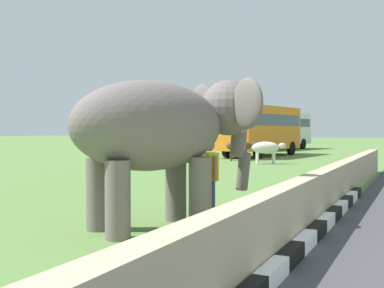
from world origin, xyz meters
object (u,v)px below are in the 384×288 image
(elephant, at_px, (166,128))
(bus_orange, at_px, (261,127))
(person_handler, at_px, (209,175))
(cow_near, at_px, (266,148))
(bus_white, at_px, (277,127))
(cow_mid, at_px, (239,146))

(elephant, bearing_deg, bus_orange, 13.55)
(person_handler, xyz_separation_m, bus_orange, (22.94, 6.21, 1.15))
(cow_near, bearing_deg, bus_orange, 20.01)
(elephant, bearing_deg, bus_white, 12.51)
(bus_white, distance_m, cow_mid, 16.56)
(person_handler, distance_m, bus_orange, 23.79)
(bus_orange, relative_size, bus_white, 0.91)
(elephant, distance_m, bus_white, 36.07)
(bus_orange, bearing_deg, cow_mid, -176.49)
(bus_white, bearing_deg, cow_near, -165.85)
(bus_orange, height_order, bus_white, same)
(person_handler, relative_size, bus_white, 0.17)
(elephant, height_order, bus_white, bus_white)
(bus_white, xyz_separation_m, cow_near, (-18.26, -4.60, -1.21))
(cow_near, bearing_deg, bus_white, 14.15)
(person_handler, bearing_deg, bus_white, 13.57)
(cow_near, xyz_separation_m, cow_mid, (1.91, 2.26, 0.00))
(cow_near, height_order, cow_mid, same)
(elephant, relative_size, cow_near, 2.12)
(elephant, height_order, bus_orange, bus_orange)
(person_handler, height_order, cow_near, person_handler)
(person_handler, height_order, cow_mid, person_handler)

